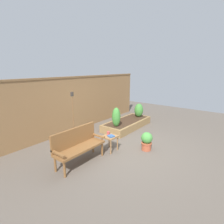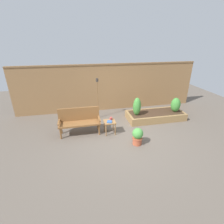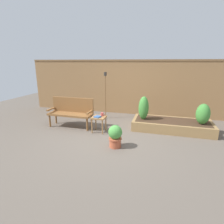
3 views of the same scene
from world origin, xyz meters
The scene contains 11 objects.
ground_plane centered at (0.00, 0.00, 0.00)m, with size 14.00×14.00×0.00m, color #60564C.
fence_back centered at (0.00, 2.60, 1.09)m, with size 8.40×0.14×2.16m.
garden_bench centered at (-1.45, 0.59, 0.54)m, with size 1.44×0.48×0.94m.
side_table centered at (-0.40, 0.33, 0.40)m, with size 0.40×0.40×0.48m.
cup_on_table centered at (-0.34, 0.45, 0.53)m, with size 0.12×0.09×0.10m.
book_on_table centered at (-0.42, 0.27, 0.50)m, with size 0.17×0.18×0.04m, color #38609E.
potted_boxwood centered at (0.33, -0.53, 0.30)m, with size 0.35×0.35×0.57m.
raised_planter_bed centered at (1.74, 1.11, 0.15)m, with size 2.40×1.00×0.30m.
shrub_near_bench centered at (0.85, 1.02, 0.67)m, with size 0.32×0.32×0.74m.
shrub_far_corner centered at (2.56, 1.02, 0.60)m, with size 0.39×0.39×0.61m.
tiki_torch centered at (-0.63, 1.71, 1.18)m, with size 0.10×0.10×1.72m.
Camera 3 is at (1.39, -4.56, 2.07)m, focal length 29.04 mm.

